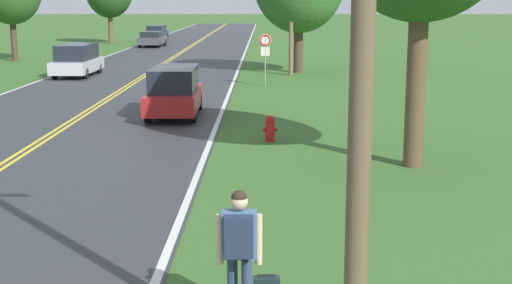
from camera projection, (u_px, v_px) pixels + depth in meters
The scene contains 7 objects.
hitchhiker_person at pixel (239, 242), 9.50m from camera, with size 0.62×0.44×1.82m.
fire_hydrant at pixel (270, 128), 21.77m from camera, with size 0.46×0.30×0.81m.
traffic_sign at pixel (265, 47), 35.38m from camera, with size 0.60×0.10×2.58m.
car_red_van_approaching at pixel (174, 91), 26.45m from camera, with size 1.92×4.73×1.82m.
car_silver_van_mid_near at pixel (77, 60), 40.09m from camera, with size 1.97×4.86×1.80m.
car_dark_grey_sedan_mid_far at pixel (152, 39), 64.78m from camera, with size 2.13×4.66×1.39m.
car_dark_blue_suv_receding at pixel (157, 33), 72.84m from camera, with size 1.80×4.82×1.63m.
Camera 1 is at (6.89, -6.16, 4.30)m, focal length 50.00 mm.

